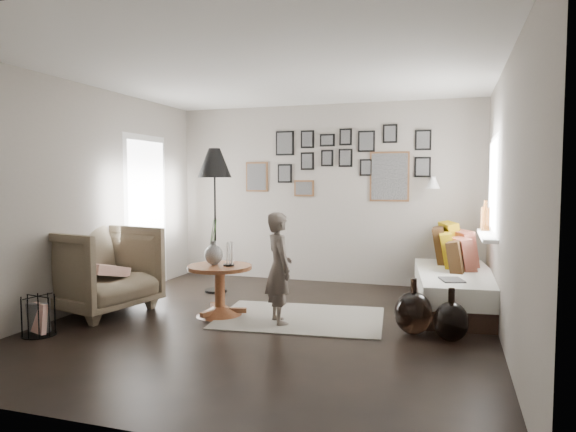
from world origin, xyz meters
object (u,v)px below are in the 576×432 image
(vase, at_px, (214,251))
(daybed, at_px, (456,282))
(demijohn_small, at_px, (451,321))
(armchair, at_px, (99,269))
(child, at_px, (279,268))
(floor_lamp, at_px, (215,168))
(pedestal_table, at_px, (220,292))
(magazine_basket, at_px, (39,316))
(demijohn_large, at_px, (413,313))

(vase, height_order, daybed, vase)
(daybed, bearing_deg, demijohn_small, -98.48)
(armchair, xyz_separation_m, demijohn_small, (3.81, 0.10, -0.30))
(child, bearing_deg, armchair, 58.98)
(vase, distance_m, floor_lamp, 1.50)
(daybed, distance_m, floor_lamp, 3.36)
(vase, relative_size, daybed, 0.25)
(pedestal_table, height_order, magazine_basket, pedestal_table)
(vase, height_order, demijohn_large, vase)
(daybed, relative_size, magazine_basket, 5.42)
(pedestal_table, relative_size, child, 0.61)
(pedestal_table, height_order, floor_lamp, floor_lamp)
(pedestal_table, xyz_separation_m, magazine_basket, (-1.36, -1.20, -0.07))
(vase, distance_m, magazine_basket, 1.84)
(daybed, bearing_deg, magazine_basket, -154.86)
(magazine_basket, distance_m, demijohn_small, 3.94)
(magazine_basket, height_order, demijohn_small, demijohn_small)
(vase, distance_m, demijohn_large, 2.23)
(child, bearing_deg, demijohn_large, -124.86)
(vase, height_order, floor_lamp, floor_lamp)
(demijohn_small, bearing_deg, pedestal_table, 175.63)
(pedestal_table, xyz_separation_m, floor_lamp, (-0.57, 1.08, 1.40))
(magazine_basket, xyz_separation_m, demijohn_large, (3.45, 1.13, 0.02))
(vase, bearing_deg, pedestal_table, -14.04)
(child, bearing_deg, daybed, -91.12)
(daybed, height_order, floor_lamp, floor_lamp)
(armchair, distance_m, demijohn_large, 3.47)
(daybed, height_order, demijohn_small, daybed)
(floor_lamp, distance_m, child, 2.06)
(pedestal_table, height_order, demijohn_large, pedestal_table)
(pedestal_table, relative_size, vase, 1.40)
(pedestal_table, height_order, vase, vase)
(floor_lamp, xyz_separation_m, demijohn_small, (3.02, -1.27, -1.47))
(daybed, bearing_deg, floor_lamp, 175.02)
(demijohn_large, bearing_deg, magazine_basket, -161.85)
(pedestal_table, height_order, child, child)
(floor_lamp, height_order, magazine_basket, floor_lamp)
(vase, xyz_separation_m, demijohn_small, (2.53, -0.21, -0.53))
(floor_lamp, relative_size, child, 1.64)
(magazine_basket, height_order, child, child)
(armchair, xyz_separation_m, demijohn_large, (3.46, 0.22, -0.28))
(vase, distance_m, daybed, 2.84)
(vase, height_order, armchair, vase)
(demijohn_large, relative_size, demijohn_small, 1.10)
(vase, bearing_deg, floor_lamp, 114.91)
(pedestal_table, relative_size, demijohn_small, 1.43)
(daybed, xyz_separation_m, magazine_basket, (-3.86, -2.35, -0.12))
(pedestal_table, height_order, daybed, daybed)
(vase, xyz_separation_m, daybed, (2.58, 1.13, -0.41))
(armchair, bearing_deg, child, -72.27)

